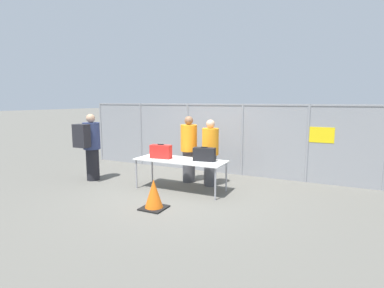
{
  "coord_description": "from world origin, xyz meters",
  "views": [
    {
      "loc": [
        3.3,
        -6.04,
        2.15
      ],
      "look_at": [
        -0.01,
        0.78,
        1.05
      ],
      "focal_mm": 28.0,
      "sensor_mm": 36.0,
      "label": 1
    }
  ],
  "objects_px": {
    "security_worker_far": "(210,152)",
    "traffic_cone": "(154,195)",
    "security_worker_near": "(189,148)",
    "utility_trailer": "(266,149)",
    "suitcase_black": "(204,154)",
    "inspection_table": "(180,162)",
    "suitcase_red": "(161,152)",
    "traveler_hooded": "(90,144)"
  },
  "relations": [
    {
      "from": "security_worker_far",
      "to": "traffic_cone",
      "type": "distance_m",
      "value": 2.15
    },
    {
      "from": "security_worker_near",
      "to": "utility_trailer",
      "type": "height_order",
      "value": "security_worker_near"
    },
    {
      "from": "utility_trailer",
      "to": "suitcase_black",
      "type": "bearing_deg",
      "value": -95.48
    },
    {
      "from": "suitcase_black",
      "to": "security_worker_far",
      "type": "relative_size",
      "value": 0.32
    },
    {
      "from": "inspection_table",
      "to": "security_worker_far",
      "type": "bearing_deg",
      "value": 53.64
    },
    {
      "from": "security_worker_far",
      "to": "utility_trailer",
      "type": "xyz_separation_m",
      "value": [
        0.53,
        4.13,
        -0.49
      ]
    },
    {
      "from": "suitcase_black",
      "to": "security_worker_far",
      "type": "xyz_separation_m",
      "value": [
        -0.08,
        0.56,
        -0.03
      ]
    },
    {
      "from": "suitcase_red",
      "to": "inspection_table",
      "type": "bearing_deg",
      "value": 5.11
    },
    {
      "from": "suitcase_black",
      "to": "traffic_cone",
      "type": "height_order",
      "value": "suitcase_black"
    },
    {
      "from": "security_worker_near",
      "to": "utility_trailer",
      "type": "xyz_separation_m",
      "value": [
        1.18,
        4.03,
        -0.52
      ]
    },
    {
      "from": "suitcase_black",
      "to": "security_worker_near",
      "type": "xyz_separation_m",
      "value": [
        -0.73,
        0.66,
        -0.0
      ]
    },
    {
      "from": "suitcase_red",
      "to": "traveler_hooded",
      "type": "height_order",
      "value": "traveler_hooded"
    },
    {
      "from": "suitcase_black",
      "to": "utility_trailer",
      "type": "distance_m",
      "value": 4.74
    },
    {
      "from": "suitcase_red",
      "to": "suitcase_black",
      "type": "xyz_separation_m",
      "value": [
        1.09,
        0.16,
        -0.01
      ]
    },
    {
      "from": "inspection_table",
      "to": "traffic_cone",
      "type": "relative_size",
      "value": 3.66
    },
    {
      "from": "inspection_table",
      "to": "suitcase_black",
      "type": "bearing_deg",
      "value": 11.07
    },
    {
      "from": "traveler_hooded",
      "to": "security_worker_far",
      "type": "bearing_deg",
      "value": 13.17
    },
    {
      "from": "suitcase_red",
      "to": "utility_trailer",
      "type": "bearing_deg",
      "value": 72.36
    },
    {
      "from": "security_worker_far",
      "to": "traveler_hooded",
      "type": "bearing_deg",
      "value": 42.56
    },
    {
      "from": "suitcase_black",
      "to": "inspection_table",
      "type": "bearing_deg",
      "value": -168.93
    },
    {
      "from": "suitcase_red",
      "to": "utility_trailer",
      "type": "distance_m",
      "value": 5.11
    },
    {
      "from": "inspection_table",
      "to": "traveler_hooded",
      "type": "height_order",
      "value": "traveler_hooded"
    },
    {
      "from": "traveler_hooded",
      "to": "traffic_cone",
      "type": "relative_size",
      "value": 2.99
    },
    {
      "from": "inspection_table",
      "to": "suitcase_red",
      "type": "bearing_deg",
      "value": -174.89
    },
    {
      "from": "security_worker_far",
      "to": "suitcase_red",
      "type": "bearing_deg",
      "value": 60.72
    },
    {
      "from": "traveler_hooded",
      "to": "suitcase_black",
      "type": "bearing_deg",
      "value": 3.07
    },
    {
      "from": "suitcase_black",
      "to": "traveler_hooded",
      "type": "xyz_separation_m",
      "value": [
        -3.16,
        -0.4,
        0.09
      ]
    },
    {
      "from": "traveler_hooded",
      "to": "security_worker_far",
      "type": "distance_m",
      "value": 3.23
    },
    {
      "from": "utility_trailer",
      "to": "traffic_cone",
      "type": "distance_m",
      "value": 6.23
    },
    {
      "from": "security_worker_near",
      "to": "traveler_hooded",
      "type": "bearing_deg",
      "value": 24.83
    },
    {
      "from": "security_worker_near",
      "to": "traffic_cone",
      "type": "distance_m",
      "value": 2.24
    },
    {
      "from": "inspection_table",
      "to": "suitcase_red",
      "type": "xyz_separation_m",
      "value": [
        -0.52,
        -0.05,
        0.21
      ]
    },
    {
      "from": "suitcase_red",
      "to": "suitcase_black",
      "type": "bearing_deg",
      "value": 8.28
    },
    {
      "from": "suitcase_red",
      "to": "traffic_cone",
      "type": "xyz_separation_m",
      "value": [
        0.64,
        -1.31,
        -0.63
      ]
    },
    {
      "from": "inspection_table",
      "to": "utility_trailer",
      "type": "relative_size",
      "value": 0.51
    },
    {
      "from": "inspection_table",
      "to": "suitcase_black",
      "type": "height_order",
      "value": "suitcase_black"
    },
    {
      "from": "utility_trailer",
      "to": "suitcase_red",
      "type": "bearing_deg",
      "value": -107.64
    },
    {
      "from": "inspection_table",
      "to": "traffic_cone",
      "type": "bearing_deg",
      "value": -84.89
    },
    {
      "from": "suitcase_red",
      "to": "utility_trailer",
      "type": "relative_size",
      "value": 0.12
    },
    {
      "from": "security_worker_near",
      "to": "suitcase_black",
      "type": "bearing_deg",
      "value": 139.47
    },
    {
      "from": "suitcase_black",
      "to": "security_worker_near",
      "type": "relative_size",
      "value": 0.31
    },
    {
      "from": "utility_trailer",
      "to": "traffic_cone",
      "type": "bearing_deg",
      "value": -98.34
    }
  ]
}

